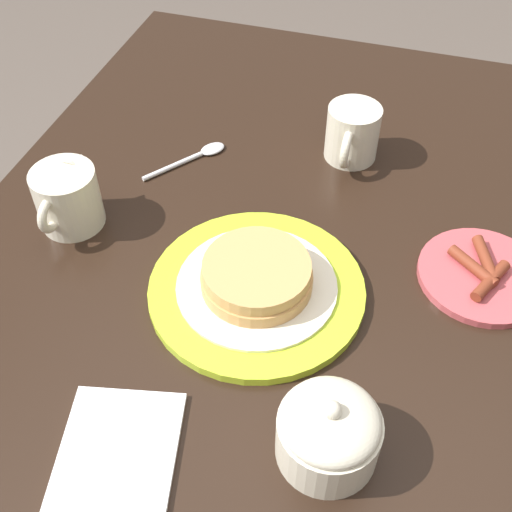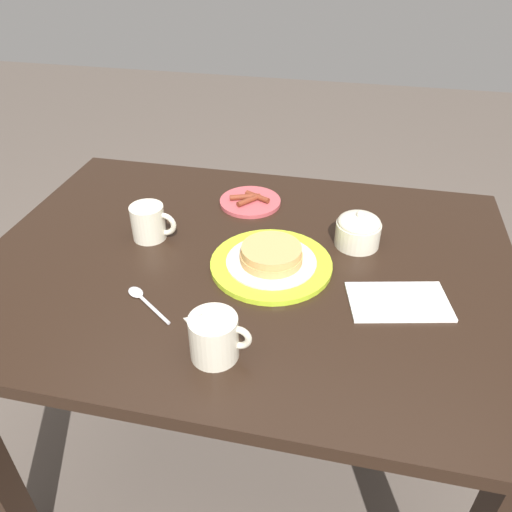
{
  "view_description": "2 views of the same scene",
  "coord_description": "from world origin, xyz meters",
  "px_view_note": "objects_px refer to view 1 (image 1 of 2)",
  "views": [
    {
      "loc": [
        0.53,
        0.13,
        1.35
      ],
      "look_at": [
        0.03,
        -0.02,
        0.79
      ],
      "focal_mm": 45.0,
      "sensor_mm": 36.0,
      "label": 1
    },
    {
      "loc": [
        0.21,
        -0.85,
        1.39
      ],
      "look_at": [
        0.03,
        -0.02,
        0.79
      ],
      "focal_mm": 35.0,
      "sensor_mm": 36.0,
      "label": 2
    }
  ],
  "objects_px": {
    "creamer_pitcher": "(68,197)",
    "side_plate_bacon": "(482,275)",
    "napkin": "(111,479)",
    "pancake_plate": "(257,284)",
    "coffee_mug": "(352,133)",
    "spoon": "(198,155)",
    "sugar_bowl": "(329,431)"
  },
  "relations": [
    {
      "from": "creamer_pitcher",
      "to": "side_plate_bacon",
      "type": "bearing_deg",
      "value": 96.12
    },
    {
      "from": "napkin",
      "to": "pancake_plate",
      "type": "bearing_deg",
      "value": 166.51
    },
    {
      "from": "napkin",
      "to": "coffee_mug",
      "type": "bearing_deg",
      "value": 168.17
    },
    {
      "from": "pancake_plate",
      "to": "spoon",
      "type": "bearing_deg",
      "value": -144.49
    },
    {
      "from": "creamer_pitcher",
      "to": "spoon",
      "type": "xyz_separation_m",
      "value": [
        -0.18,
        0.11,
        -0.04
      ]
    },
    {
      "from": "sugar_bowl",
      "to": "creamer_pitcher",
      "type": "bearing_deg",
      "value": -119.25
    },
    {
      "from": "creamer_pitcher",
      "to": "sugar_bowl",
      "type": "distance_m",
      "value": 0.45
    },
    {
      "from": "coffee_mug",
      "to": "creamer_pitcher",
      "type": "bearing_deg",
      "value": -52.76
    },
    {
      "from": "pancake_plate",
      "to": "spoon",
      "type": "distance_m",
      "value": 0.27
    },
    {
      "from": "coffee_mug",
      "to": "creamer_pitcher",
      "type": "xyz_separation_m",
      "value": [
        0.24,
        -0.32,
        0.0
      ]
    },
    {
      "from": "pancake_plate",
      "to": "coffee_mug",
      "type": "xyz_separation_m",
      "value": [
        -0.29,
        0.05,
        0.02
      ]
    },
    {
      "from": "creamer_pitcher",
      "to": "spoon",
      "type": "height_order",
      "value": "creamer_pitcher"
    },
    {
      "from": "side_plate_bacon",
      "to": "napkin",
      "type": "distance_m",
      "value": 0.48
    },
    {
      "from": "creamer_pitcher",
      "to": "sugar_bowl",
      "type": "bearing_deg",
      "value": 60.75
    },
    {
      "from": "side_plate_bacon",
      "to": "creamer_pitcher",
      "type": "distance_m",
      "value": 0.53
    },
    {
      "from": "coffee_mug",
      "to": "pancake_plate",
      "type": "bearing_deg",
      "value": -10.31
    },
    {
      "from": "side_plate_bacon",
      "to": "sugar_bowl",
      "type": "relative_size",
      "value": 1.56
    },
    {
      "from": "pancake_plate",
      "to": "napkin",
      "type": "height_order",
      "value": "pancake_plate"
    },
    {
      "from": "creamer_pitcher",
      "to": "napkin",
      "type": "relative_size",
      "value": 0.57
    },
    {
      "from": "side_plate_bacon",
      "to": "creamer_pitcher",
      "type": "relative_size",
      "value": 1.29
    },
    {
      "from": "side_plate_bacon",
      "to": "coffee_mug",
      "type": "xyz_separation_m",
      "value": [
        -0.19,
        -0.2,
        0.03
      ]
    },
    {
      "from": "creamer_pitcher",
      "to": "pancake_plate",
      "type": "bearing_deg",
      "value": 80.0
    },
    {
      "from": "pancake_plate",
      "to": "creamer_pitcher",
      "type": "bearing_deg",
      "value": -100.0
    },
    {
      "from": "side_plate_bacon",
      "to": "coffee_mug",
      "type": "distance_m",
      "value": 0.28
    },
    {
      "from": "pancake_plate",
      "to": "spoon",
      "type": "relative_size",
      "value": 2.15
    },
    {
      "from": "side_plate_bacon",
      "to": "coffee_mug",
      "type": "relative_size",
      "value": 1.48
    },
    {
      "from": "coffee_mug",
      "to": "sugar_bowl",
      "type": "xyz_separation_m",
      "value": [
        0.46,
        0.07,
        -0.0
      ]
    },
    {
      "from": "sugar_bowl",
      "to": "coffee_mug",
      "type": "bearing_deg",
      "value": -171.28
    },
    {
      "from": "side_plate_bacon",
      "to": "sugar_bowl",
      "type": "xyz_separation_m",
      "value": [
        0.28,
        -0.13,
        0.03
      ]
    },
    {
      "from": "napkin",
      "to": "sugar_bowl",
      "type": "bearing_deg",
      "value": 115.65
    },
    {
      "from": "side_plate_bacon",
      "to": "spoon",
      "type": "xyz_separation_m",
      "value": [
        -0.12,
        -0.41,
        -0.0
      ]
    },
    {
      "from": "side_plate_bacon",
      "to": "napkin",
      "type": "bearing_deg",
      "value": -41.01
    }
  ]
}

